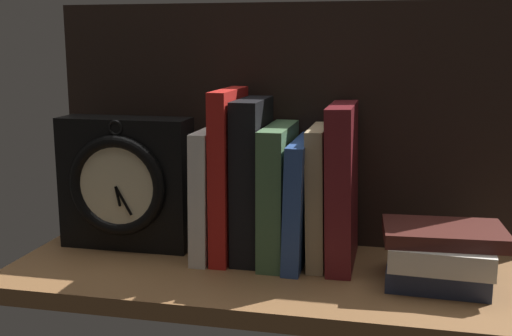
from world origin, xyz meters
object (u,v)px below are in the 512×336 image
Objects in this scene: book_green_romantic at (278,193)px; book_maroon_dawkins at (342,185)px; book_blue_modern at (300,201)px; book_stack_side at (440,255)px; book_red_requiem at (229,174)px; framed_clock at (125,183)px; book_white_catcher at (211,192)px; book_tan_shortstories at (319,195)px; book_black_skeptic at (252,179)px.

book_green_romantic is 9.69cm from book_maroon_dawkins.
book_stack_side is (20.09, -5.89, -5.03)cm from book_blue_modern.
book_red_requiem is 32.82cm from book_stack_side.
book_blue_modern reaches higher than book_stack_side.
framed_clock is (-28.14, -0.11, 1.31)cm from book_blue_modern.
book_red_requiem is at bearing -180.00° from book_green_romantic.
book_white_catcher is 10.54cm from book_green_romantic.
book_green_romantic is 24.93cm from book_stack_side.
book_black_skeptic is at bearing 180.00° from book_tan_shortstories.
book_green_romantic is 3.51cm from book_blue_modern.
book_red_requiem is 1.55× the size of book_stack_side.
book_tan_shortstories is at bearing 0.21° from framed_clock.
book_maroon_dawkins is 1.43× the size of book_stack_side.
book_tan_shortstories reaches higher than book_blue_modern.
book_black_skeptic is 1.32× the size of book_blue_modern.
book_green_romantic is at bearing 180.00° from book_blue_modern.
book_stack_side is (13.93, -5.89, -7.68)cm from book_maroon_dawkins.
book_red_requiem reaches higher than framed_clock.
book_blue_modern is at bearing 163.65° from book_stack_side.
book_black_skeptic is (3.57, 0.00, -0.69)cm from book_red_requiem.
book_tan_shortstories is 0.97× the size of framed_clock.
book_green_romantic is (4.07, 0.00, -1.93)cm from book_black_skeptic.
book_tan_shortstories is (16.72, 0.00, 0.36)cm from book_white_catcher.
book_white_catcher is at bearing -180.00° from book_maroon_dawkins.
book_green_romantic is (7.65, 0.00, -2.62)cm from book_red_requiem.
book_tan_shortstories is 19.22cm from book_stack_side.
book_white_catcher is 0.96× the size of book_green_romantic.
book_red_requiem is 1.39× the size of book_blue_modern.
book_blue_modern is 0.90× the size of book_tan_shortstories.
book_tan_shortstories is at bearing 0.00° from book_black_skeptic.
book_tan_shortstories is (10.26, 0.00, -1.93)cm from book_black_skeptic.
book_black_skeptic reaches higher than book_tan_shortstories.
book_red_requiem is 17.22cm from book_maroon_dawkins.
book_maroon_dawkins is (9.54, 0.00, 1.67)cm from book_green_romantic.
book_maroon_dawkins is 34.33cm from framed_clock.
book_stack_side is at bearing -18.83° from book_tan_shortstories.
book_red_requiem reaches higher than book_black_skeptic.
book_green_romantic reaches higher than book_blue_modern.
book_green_romantic is at bearing 0.27° from framed_clock.
book_stack_side is at bearing -9.83° from book_white_catcher.
book_white_catcher is 1.19× the size of book_stack_side.
book_black_skeptic reaches higher than book_stack_side.
framed_clock is at bearing -179.68° from book_black_skeptic.
book_black_skeptic is 1.46× the size of book_stack_side.
book_maroon_dawkins reaches higher than book_white_catcher.
book_blue_modern is (11.02, 0.00, -3.61)cm from book_red_requiem.
book_black_skeptic is 1.02× the size of book_maroon_dawkins.
framed_clock is at bearing -179.81° from book_maroon_dawkins.
framed_clock reaches higher than book_tan_shortstories.
book_white_catcher is 13.92cm from book_blue_modern.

